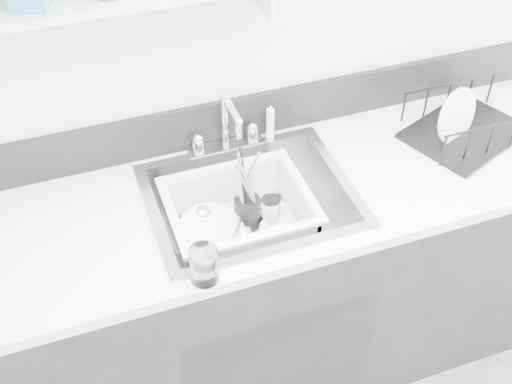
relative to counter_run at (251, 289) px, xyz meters
name	(u,v)px	position (x,y,z in m)	size (l,w,h in m)	color
room_shell	(431,165)	(0.00, -0.80, 1.22)	(3.50, 3.00, 2.60)	silver
counter_run	(251,289)	(0.00, 0.00, 0.00)	(3.20, 0.62, 0.92)	black
backsplash	(221,122)	(0.00, 0.30, 0.54)	(3.20, 0.02, 0.16)	black
sink	(251,216)	(0.00, 0.00, 0.37)	(0.64, 0.52, 0.20)	silver
faucet	(226,135)	(0.00, 0.25, 0.52)	(0.26, 0.18, 0.23)	silver
side_sprayer	(270,122)	(0.16, 0.25, 0.53)	(0.03, 0.03, 0.14)	white
wall_shelf	(94,4)	(-0.35, 0.23, 1.05)	(1.00, 0.16, 0.12)	silver
wash_tub	(239,218)	(-0.04, 0.00, 0.38)	(0.45, 0.37, 0.18)	white
plate_stack	(215,240)	(-0.13, -0.03, 0.34)	(0.27, 0.26, 0.11)	white
utensil_cup	(247,210)	(0.00, 0.03, 0.37)	(0.09, 0.09, 0.29)	black
ladle	(225,224)	(-0.08, 0.02, 0.35)	(0.30, 0.11, 0.09)	silver
tumbler_in_tub	(271,210)	(0.08, 0.02, 0.35)	(0.07, 0.07, 0.09)	white
tumbler_counter	(204,265)	(-0.23, -0.27, 0.52)	(0.08, 0.08, 0.11)	white
dish_rack	(468,118)	(0.81, 0.05, 0.53)	(0.39, 0.30, 0.14)	black
bowl_small	(278,231)	(0.07, -0.05, 0.33)	(0.12, 0.12, 0.04)	white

